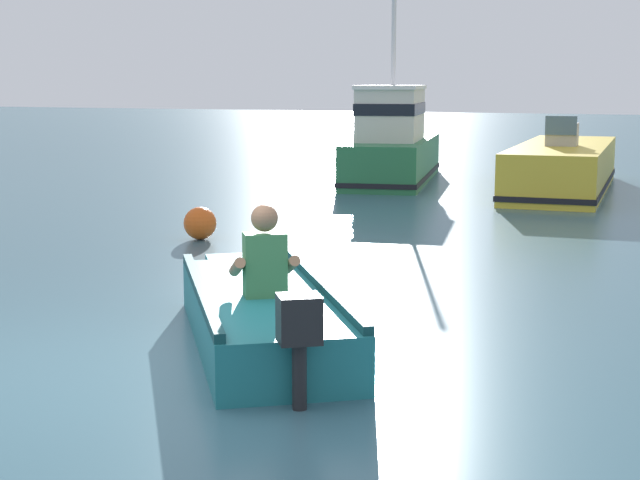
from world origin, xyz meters
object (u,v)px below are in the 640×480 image
moored_boat_green (392,146)px  moored_boat_yellow (563,169)px  mooring_buoy (200,223)px  rowboat_with_person (262,313)px

moored_boat_green → moored_boat_yellow: (3.68, -0.34, -0.33)m
moored_boat_green → mooring_buoy: size_ratio=11.91×
rowboat_with_person → mooring_buoy: 5.38m
rowboat_with_person → moored_boat_yellow: moored_boat_yellow is taller
mooring_buoy → moored_boat_yellow: bearing=65.2°
mooring_buoy → moored_boat_green: bearing=90.0°
moored_boat_yellow → mooring_buoy: moored_boat_yellow is taller
rowboat_with_person → moored_boat_green: size_ratio=0.62×
rowboat_with_person → moored_boat_yellow: (0.57, 12.36, 0.19)m
moored_boat_green → mooring_buoy: moored_boat_green is taller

